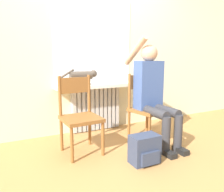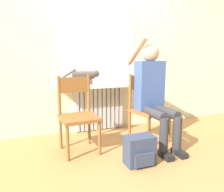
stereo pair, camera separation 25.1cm
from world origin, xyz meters
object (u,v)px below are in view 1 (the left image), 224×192
Objects in this scene: cat at (83,75)px; chair_left at (80,115)px; backpack at (145,149)px; chair_right at (146,107)px; person at (153,90)px.

chair_left is at bearing -114.11° from cat.
chair_right is at bearing 54.20° from backpack.
chair_right is at bearing -37.24° from cat.
chair_right is 2.93× the size of backpack.
backpack is (0.28, -1.10, -0.70)m from cat.
cat is (0.23, 0.52, 0.40)m from chair_left.
cat is at bearing 62.58° from chair_left.
backpack is at bearing -138.62° from chair_right.
chair_left and chair_right have the same top height.
chair_right is 1.68× the size of cat.
cat reaches higher than chair_left.
person is at bearing -97.64° from chair_right.
person is 0.96m from cat.
chair_left is at bearing 172.80° from person.
chair_right is 0.96m from cat.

